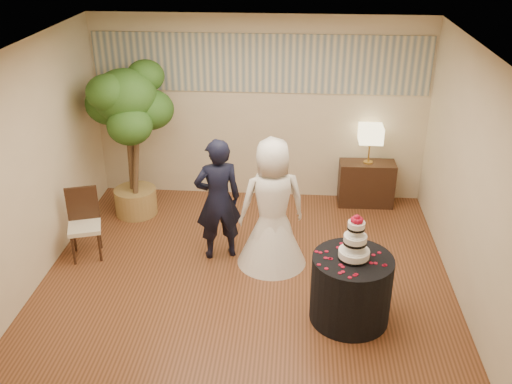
# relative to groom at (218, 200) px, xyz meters

# --- Properties ---
(floor) EXTENTS (5.00, 5.00, 0.00)m
(floor) POSITION_rel_groom_xyz_m (0.40, -0.62, -0.81)
(floor) COLOR brown
(floor) RESTS_ON ground
(ceiling) EXTENTS (5.00, 5.00, 0.00)m
(ceiling) POSITION_rel_groom_xyz_m (0.40, -0.62, 1.99)
(ceiling) COLOR white
(ceiling) RESTS_ON wall_back
(wall_back) EXTENTS (5.00, 0.06, 2.80)m
(wall_back) POSITION_rel_groom_xyz_m (0.40, 1.88, 0.59)
(wall_back) COLOR beige
(wall_back) RESTS_ON ground
(wall_front) EXTENTS (5.00, 0.06, 2.80)m
(wall_front) POSITION_rel_groom_xyz_m (0.40, -3.12, 0.59)
(wall_front) COLOR beige
(wall_front) RESTS_ON ground
(wall_left) EXTENTS (0.06, 5.00, 2.80)m
(wall_left) POSITION_rel_groom_xyz_m (-2.10, -0.62, 0.59)
(wall_left) COLOR beige
(wall_left) RESTS_ON ground
(wall_right) EXTENTS (0.06, 5.00, 2.80)m
(wall_right) POSITION_rel_groom_xyz_m (2.90, -0.62, 0.59)
(wall_right) COLOR beige
(wall_right) RESTS_ON ground
(mural_border) EXTENTS (4.90, 0.02, 0.85)m
(mural_border) POSITION_rel_groom_xyz_m (0.40, 1.86, 1.29)
(mural_border) COLOR #A1A493
(mural_border) RESTS_ON wall_back
(groom) EXTENTS (0.69, 0.56, 1.63)m
(groom) POSITION_rel_groom_xyz_m (0.00, 0.00, 0.00)
(groom) COLOR black
(groom) RESTS_ON floor
(bride) EXTENTS (1.09, 1.09, 1.69)m
(bride) POSITION_rel_groom_xyz_m (0.69, -0.11, 0.03)
(bride) COLOR white
(bride) RESTS_ON floor
(cake_table) EXTENTS (0.97, 0.97, 0.78)m
(cake_table) POSITION_rel_groom_xyz_m (1.60, -1.18, -0.43)
(cake_table) COLOR black
(cake_table) RESTS_ON floor
(wedding_cake) EXTENTS (0.33, 0.33, 0.53)m
(wedding_cake) POSITION_rel_groom_xyz_m (1.60, -1.18, 0.23)
(wedding_cake) COLOR white
(wedding_cake) RESTS_ON cake_table
(console) EXTENTS (0.84, 0.38, 0.69)m
(console) POSITION_rel_groom_xyz_m (2.04, 1.63, -0.47)
(console) COLOR #311D11
(console) RESTS_ON floor
(table_lamp) EXTENTS (0.34, 0.34, 0.58)m
(table_lamp) POSITION_rel_groom_xyz_m (2.04, 1.63, 0.17)
(table_lamp) COLOR beige
(table_lamp) RESTS_ON console
(ficus_tree) EXTENTS (1.39, 1.39, 2.30)m
(ficus_tree) POSITION_rel_groom_xyz_m (-1.40, 1.07, 0.34)
(ficus_tree) COLOR #2A5219
(ficus_tree) RESTS_ON floor
(side_chair) EXTENTS (0.54, 0.55, 0.92)m
(side_chair) POSITION_rel_groom_xyz_m (-1.72, -0.16, -0.36)
(side_chair) COLOR #311D11
(side_chair) RESTS_ON floor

